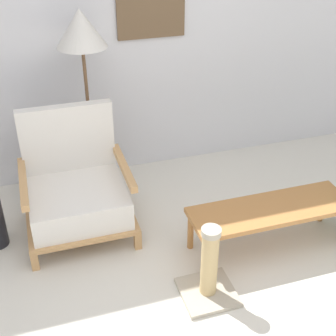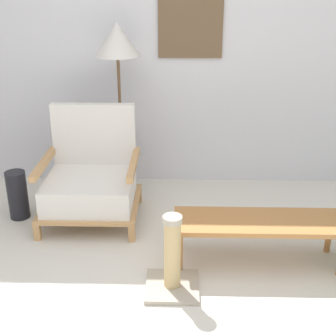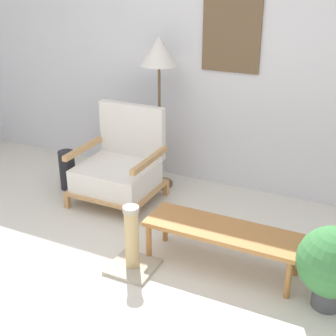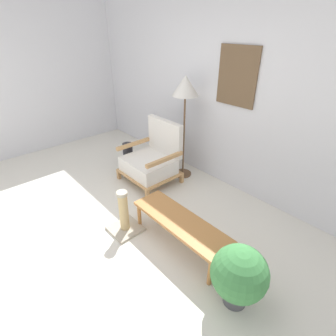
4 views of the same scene
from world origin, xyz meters
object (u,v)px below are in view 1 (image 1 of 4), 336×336
object	(u,v)px
floor_lamp	(82,39)
coffee_table	(271,212)
armchair	(76,190)
scratching_post	(209,273)

from	to	relation	value
floor_lamp	coffee_table	bearing A→B (deg)	-45.58
floor_lamp	coffee_table	distance (m)	1.83
armchair	scratching_post	world-z (taller)	armchair
armchair	scratching_post	xyz separation A→B (m)	(0.68, -0.95, -0.15)
armchair	scratching_post	distance (m)	1.18
coffee_table	scratching_post	world-z (taller)	scratching_post
floor_lamp	coffee_table	size ratio (longest dim) A/B	1.31
armchair	floor_lamp	world-z (taller)	floor_lamp
coffee_table	scratching_post	xyz separation A→B (m)	(-0.59, -0.32, -0.11)
floor_lamp	coffee_table	world-z (taller)	floor_lamp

